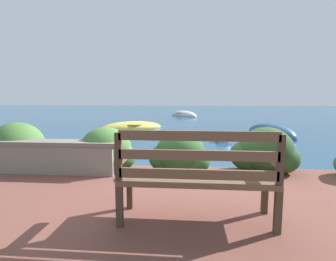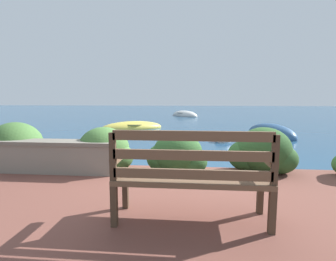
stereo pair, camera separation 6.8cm
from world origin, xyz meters
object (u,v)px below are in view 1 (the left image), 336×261
object	(u,v)px
rowboat_far	(184,115)
mooring_buoy	(223,139)
rowboat_nearest	(271,134)
park_bench	(197,174)
rowboat_mid	(132,128)

from	to	relation	value
rowboat_far	mooring_buoy	size ratio (longest dim) A/B	5.39
rowboat_nearest	park_bench	bearing A→B (deg)	-44.66
rowboat_mid	mooring_buoy	xyz separation A→B (m)	(3.74, -3.19, 0.03)
rowboat_nearest	mooring_buoy	world-z (taller)	rowboat_nearest
rowboat_nearest	rowboat_far	xyz separation A→B (m)	(-3.50, 10.14, -0.01)
park_bench	mooring_buoy	size ratio (longest dim) A/B	2.79
rowboat_nearest	rowboat_mid	world-z (taller)	rowboat_nearest
park_bench	rowboat_far	world-z (taller)	park_bench
park_bench	mooring_buoy	world-z (taller)	park_bench
park_bench	mooring_buoy	bearing A→B (deg)	82.94
mooring_buoy	rowboat_far	bearing A→B (deg)	97.81
rowboat_mid	mooring_buoy	world-z (taller)	rowboat_mid
park_bench	rowboat_mid	xyz separation A→B (m)	(-2.74, 9.26, -0.65)
rowboat_far	mooring_buoy	distance (m)	11.66
park_bench	rowboat_nearest	distance (m)	8.05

